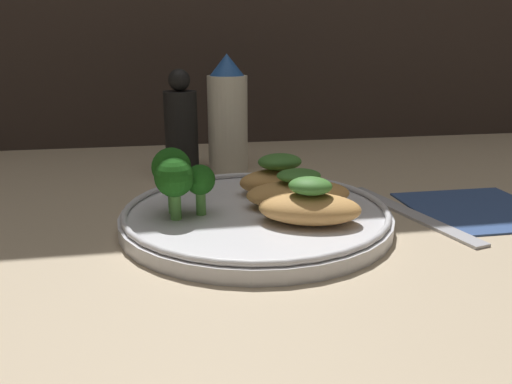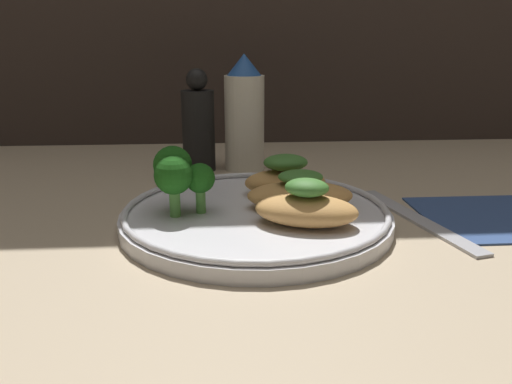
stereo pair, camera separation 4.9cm
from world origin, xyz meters
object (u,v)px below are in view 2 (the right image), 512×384
plate (256,215)px  pepper_grinder (198,126)px  broccoli_bunch (178,173)px  sauce_bottle (247,116)px

plate → pepper_grinder: bearing=106.0°
broccoli_bunch → sauce_bottle: (7.86, 22.48, 2.23)cm
broccoli_bunch → pepper_grinder: 22.52cm
sauce_bottle → pepper_grinder: bearing=-180.0°
plate → pepper_grinder: 23.96cm
sauce_bottle → plate: bearing=-90.9°
broccoli_bunch → pepper_grinder: pepper_grinder is taller
pepper_grinder → sauce_bottle: bearing=0.0°
sauce_bottle → pepper_grinder: (-6.78, -0.00, -1.38)cm
plate → broccoli_bunch: bearing=-179.8°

